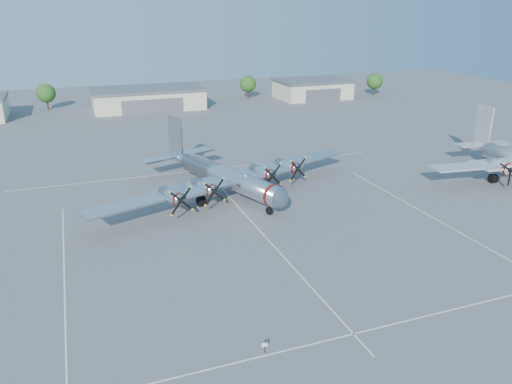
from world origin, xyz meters
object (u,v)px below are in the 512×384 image
object	(u,v)px
hangar_center	(148,98)
info_placard	(265,346)
hangar_east	(312,89)
tree_far_east	(375,81)
main_bomber_b29	(223,194)
tree_east	(248,84)
tree_west	(46,93)

from	to	relation	value
hangar_center	info_placard	distance (m)	103.92
hangar_center	hangar_east	xyz separation A→B (m)	(48.00, 0.00, 0.00)
tree_far_east	info_placard	xyz separation A→B (m)	(-75.65, -101.65, -3.59)
hangar_center	tree_far_east	size ratio (longest dim) A/B	4.31
tree_far_east	main_bomber_b29	size ratio (longest dim) A/B	0.16
tree_far_east	main_bomber_b29	world-z (taller)	tree_far_east
main_bomber_b29	info_placard	world-z (taller)	main_bomber_b29
tree_east	info_placard	xyz separation A→B (m)	(-37.65, -109.65, -3.59)
tree_east	main_bomber_b29	xyz separation A→B (m)	(-30.42, -74.93, -4.22)
hangar_east	tree_far_east	distance (m)	20.15
hangar_center	tree_west	size ratio (longest dim) A/B	4.31
info_placard	tree_east	bearing A→B (deg)	75.74
tree_west	main_bomber_b29	bearing A→B (deg)	-72.28
hangar_east	tree_west	xyz separation A→B (m)	(-73.00, 8.04, 1.51)
hangar_east	tree_west	size ratio (longest dim) A/B	3.10
info_placard	tree_west	bearing A→B (deg)	103.52
tree_west	tree_east	distance (m)	55.04
hangar_east	tree_west	bearing A→B (deg)	173.72
hangar_center	tree_west	distance (m)	26.30
tree_far_east	hangar_east	bearing A→B (deg)	174.39
main_bomber_b29	info_placard	distance (m)	35.48
tree_east	main_bomber_b29	bearing A→B (deg)	-112.10
tree_east	info_placard	world-z (taller)	tree_east
hangar_center	tree_east	world-z (taller)	tree_east
hangar_center	tree_east	distance (m)	30.64
main_bomber_b29	tree_far_east	bearing A→B (deg)	24.82
tree_far_east	info_placard	bearing A→B (deg)	-126.66
tree_east	hangar_east	bearing A→B (deg)	-18.54
tree_far_east	info_placard	world-z (taller)	tree_far_east
main_bomber_b29	hangar_center	bearing A→B (deg)	70.10
hangar_center	tree_east	size ratio (longest dim) A/B	4.31
hangar_center	tree_far_east	xyz separation A→B (m)	(68.00, -1.96, 1.51)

